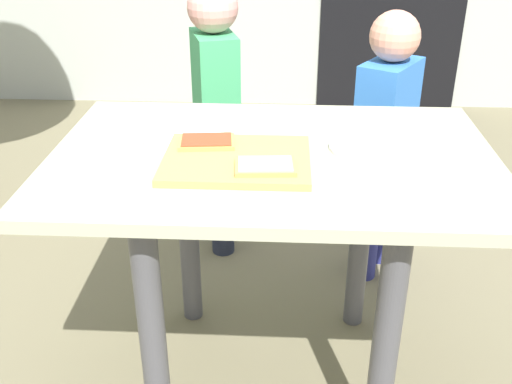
{
  "coord_description": "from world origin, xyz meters",
  "views": [
    {
      "loc": [
        0.03,
        -1.37,
        1.33
      ],
      "look_at": [
        -0.04,
        0.0,
        0.63
      ],
      "focal_mm": 42.0,
      "sensor_mm": 36.0,
      "label": 1
    }
  ],
  "objects_px": {
    "dining_table": "(272,200)",
    "plate_white_left": "(183,137)",
    "child_left": "(216,103)",
    "child_right": "(385,133)",
    "plate_white_right": "(372,147)",
    "pizza_slice_far_left": "(207,142)",
    "cutting_board": "(237,160)",
    "pizza_slice_near_right": "(265,166)"
  },
  "relations": [
    {
      "from": "child_left",
      "to": "pizza_slice_far_left",
      "type": "bearing_deg",
      "value": -84.93
    },
    {
      "from": "pizza_slice_far_left",
      "to": "pizza_slice_near_right",
      "type": "bearing_deg",
      "value": -42.08
    },
    {
      "from": "dining_table",
      "to": "cutting_board",
      "type": "xyz_separation_m",
      "value": [
        -0.09,
        -0.07,
        0.14
      ]
    },
    {
      "from": "plate_white_left",
      "to": "child_left",
      "type": "distance_m",
      "value": 0.69
    },
    {
      "from": "cutting_board",
      "to": "child_left",
      "type": "bearing_deg",
      "value": 100.15
    },
    {
      "from": "dining_table",
      "to": "pizza_slice_near_right",
      "type": "relative_size",
      "value": 7.7
    },
    {
      "from": "pizza_slice_near_right",
      "to": "plate_white_right",
      "type": "height_order",
      "value": "pizza_slice_near_right"
    },
    {
      "from": "plate_white_left",
      "to": "plate_white_right",
      "type": "height_order",
      "value": "same"
    },
    {
      "from": "child_left",
      "to": "child_right",
      "type": "bearing_deg",
      "value": -13.8
    },
    {
      "from": "cutting_board",
      "to": "pizza_slice_far_left",
      "type": "distance_m",
      "value": 0.11
    },
    {
      "from": "dining_table",
      "to": "child_right",
      "type": "bearing_deg",
      "value": 58.12
    },
    {
      "from": "pizza_slice_near_right",
      "to": "child_left",
      "type": "distance_m",
      "value": 0.92
    },
    {
      "from": "pizza_slice_far_left",
      "to": "plate_white_right",
      "type": "relative_size",
      "value": 0.68
    },
    {
      "from": "dining_table",
      "to": "cutting_board",
      "type": "bearing_deg",
      "value": -141.42
    },
    {
      "from": "cutting_board",
      "to": "pizza_slice_far_left",
      "type": "bearing_deg",
      "value": 137.8
    },
    {
      "from": "pizza_slice_near_right",
      "to": "plate_white_left",
      "type": "bearing_deg",
      "value": 136.23
    },
    {
      "from": "child_right",
      "to": "pizza_slice_near_right",
      "type": "bearing_deg",
      "value": -117.96
    },
    {
      "from": "child_left",
      "to": "child_right",
      "type": "height_order",
      "value": "child_left"
    },
    {
      "from": "child_right",
      "to": "dining_table",
      "type": "bearing_deg",
      "value": -121.88
    },
    {
      "from": "dining_table",
      "to": "plate_white_left",
      "type": "height_order",
      "value": "plate_white_left"
    },
    {
      "from": "dining_table",
      "to": "pizza_slice_near_right",
      "type": "xyz_separation_m",
      "value": [
        -0.01,
        -0.13,
        0.16
      ]
    },
    {
      "from": "dining_table",
      "to": "child_left",
      "type": "bearing_deg",
      "value": 107.13
    },
    {
      "from": "pizza_slice_far_left",
      "to": "child_left",
      "type": "xyz_separation_m",
      "value": [
        -0.07,
        0.75,
        -0.16
      ]
    },
    {
      "from": "child_left",
      "to": "pizza_slice_near_right",
      "type": "bearing_deg",
      "value": -76.18
    },
    {
      "from": "pizza_slice_near_right",
      "to": "plate_white_left",
      "type": "distance_m",
      "value": 0.31
    },
    {
      "from": "plate_white_right",
      "to": "pizza_slice_near_right",
      "type": "bearing_deg",
      "value": -147.38
    },
    {
      "from": "cutting_board",
      "to": "plate_white_right",
      "type": "distance_m",
      "value": 0.35
    },
    {
      "from": "plate_white_left",
      "to": "cutting_board",
      "type": "bearing_deg",
      "value": -44.58
    },
    {
      "from": "dining_table",
      "to": "cutting_board",
      "type": "distance_m",
      "value": 0.18
    },
    {
      "from": "dining_table",
      "to": "plate_white_left",
      "type": "bearing_deg",
      "value": 160.93
    },
    {
      "from": "cutting_board",
      "to": "plate_white_left",
      "type": "distance_m",
      "value": 0.21
    },
    {
      "from": "dining_table",
      "to": "pizza_slice_far_left",
      "type": "height_order",
      "value": "pizza_slice_far_left"
    },
    {
      "from": "plate_white_right",
      "to": "child_left",
      "type": "relative_size",
      "value": 0.21
    },
    {
      "from": "pizza_slice_far_left",
      "to": "plate_white_right",
      "type": "distance_m",
      "value": 0.41
    },
    {
      "from": "dining_table",
      "to": "pizza_slice_near_right",
      "type": "height_order",
      "value": "pizza_slice_near_right"
    },
    {
      "from": "child_left",
      "to": "child_right",
      "type": "relative_size",
      "value": 1.07
    },
    {
      "from": "pizza_slice_near_right",
      "to": "dining_table",
      "type": "bearing_deg",
      "value": 83.64
    },
    {
      "from": "dining_table",
      "to": "plate_white_right",
      "type": "height_order",
      "value": "plate_white_right"
    },
    {
      "from": "plate_white_right",
      "to": "child_right",
      "type": "bearing_deg",
      "value": 77.25
    },
    {
      "from": "plate_white_left",
      "to": "pizza_slice_near_right",
      "type": "bearing_deg",
      "value": -43.77
    },
    {
      "from": "child_left",
      "to": "plate_white_left",
      "type": "bearing_deg",
      "value": -90.45
    },
    {
      "from": "pizza_slice_far_left",
      "to": "child_left",
      "type": "distance_m",
      "value": 0.77
    }
  ]
}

